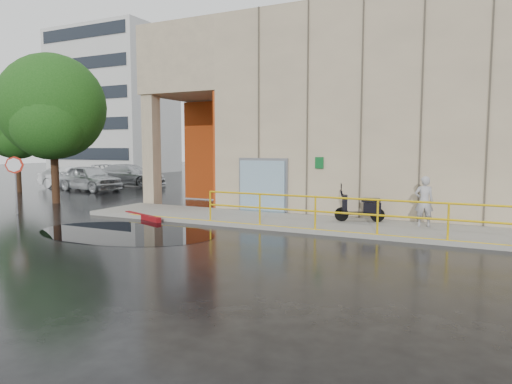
% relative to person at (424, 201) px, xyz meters
% --- Properties ---
extents(ground, '(120.00, 120.00, 0.00)m').
position_rel_person_xyz_m(ground, '(-6.27, -5.05, -0.96)').
color(ground, black).
rests_on(ground, ground).
extents(sidewalk, '(20.00, 3.00, 0.15)m').
position_rel_person_xyz_m(sidewalk, '(-2.27, -0.55, -0.88)').
color(sidewalk, gray).
rests_on(sidewalk, ground).
extents(building, '(20.00, 10.17, 8.00)m').
position_rel_person_xyz_m(building, '(-1.17, 5.93, 3.25)').
color(building, gray).
rests_on(building, ground).
extents(guardrail, '(9.56, 0.06, 1.03)m').
position_rel_person_xyz_m(guardrail, '(-2.02, -1.90, -0.28)').
color(guardrail, gold).
rests_on(guardrail, sidewalk).
extents(distant_building, '(12.00, 8.08, 15.00)m').
position_rel_person_xyz_m(distant_building, '(-34.27, 22.92, 6.55)').
color(distant_building, beige).
rests_on(distant_building, ground).
extents(person, '(0.68, 0.54, 1.62)m').
position_rel_person_xyz_m(person, '(0.00, 0.00, 0.00)').
color(person, '#A09FA3').
rests_on(person, sidewalk).
extents(scooter, '(1.71, 1.00, 1.29)m').
position_rel_person_xyz_m(scooter, '(-2.04, 0.09, -0.07)').
color(scooter, black).
rests_on(scooter, sidewalk).
extents(stop_sign, '(0.54, 0.50, 2.32)m').
position_rel_person_xyz_m(stop_sign, '(-15.06, -3.18, 0.75)').
color(stop_sign, slate).
rests_on(stop_sign, ground).
extents(red_curb, '(2.30, 1.05, 0.18)m').
position_rel_person_xyz_m(red_curb, '(-9.72, -1.95, -0.87)').
color(red_curb, maroon).
rests_on(red_curb, ground).
extents(puddle, '(6.23, 4.02, 0.01)m').
position_rel_person_xyz_m(puddle, '(-8.39, -4.36, -0.95)').
color(puddle, black).
rests_on(puddle, ground).
extents(car_a, '(4.89, 2.60, 1.58)m').
position_rel_person_xyz_m(car_a, '(-19.94, 5.38, -0.17)').
color(car_a, silver).
rests_on(car_a, ground).
extents(car_b, '(4.26, 1.84, 1.36)m').
position_rel_person_xyz_m(car_b, '(-22.52, 6.20, -0.28)').
color(car_b, white).
rests_on(car_b, ground).
extents(car_c, '(5.34, 2.58, 1.50)m').
position_rel_person_xyz_m(car_c, '(-20.21, 9.31, -0.21)').
color(car_c, '#B9BBC0').
rests_on(car_c, ground).
extents(tree_near, '(4.92, 4.92, 7.03)m').
position_rel_person_xyz_m(tree_near, '(-16.51, -0.09, 3.41)').
color(tree_near, black).
rests_on(tree_near, ground).
extents(tree_far, '(4.00, 4.00, 5.99)m').
position_rel_person_xyz_m(tree_far, '(-23.00, 2.85, 2.87)').
color(tree_far, black).
rests_on(tree_far, ground).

